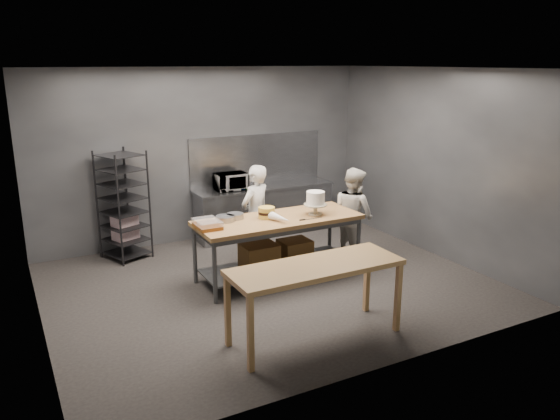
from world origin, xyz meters
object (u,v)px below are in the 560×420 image
object	(u,v)px
work_table	(277,241)
speed_rack	(124,206)
chef_behind	(255,215)
chef_right	(353,214)
layer_cake	(267,213)
frosted_cake_stand	(315,200)
near_counter	(316,272)
microwave	(231,182)

from	to	relation	value
work_table	speed_rack	world-z (taller)	speed_rack
speed_rack	chef_behind	xyz separation A→B (m)	(1.74, -1.22, -0.07)
work_table	speed_rack	size ratio (longest dim) A/B	1.37
speed_rack	chef_right	distance (m)	3.65
chef_behind	layer_cake	distance (m)	0.68
work_table	frosted_cake_stand	xyz separation A→B (m)	(0.57, -0.11, 0.57)
work_table	near_counter	bearing A→B (deg)	-104.06
near_counter	work_table	bearing A→B (deg)	75.94
work_table	microwave	distance (m)	2.06
work_table	chef_right	bearing A→B (deg)	5.27
speed_rack	layer_cake	world-z (taller)	speed_rack
speed_rack	frosted_cake_stand	world-z (taller)	speed_rack
near_counter	microwave	world-z (taller)	microwave
microwave	frosted_cake_stand	size ratio (longest dim) A/B	1.56
chef_behind	frosted_cake_stand	distance (m)	1.06
near_counter	layer_cake	bearing A→B (deg)	80.31
layer_cake	chef_behind	bearing A→B (deg)	79.00
chef_behind	layer_cake	size ratio (longest dim) A/B	6.68
near_counter	frosted_cake_stand	bearing A→B (deg)	58.73
near_counter	frosted_cake_stand	distance (m)	2.01
speed_rack	frosted_cake_stand	distance (m)	3.10
work_table	chef_right	xyz separation A→B (m)	(1.43, 0.13, 0.18)
microwave	layer_cake	xyz separation A→B (m)	(-0.26, -1.93, -0.05)
chef_right	microwave	xyz separation A→B (m)	(-1.30, 1.86, 0.30)
chef_behind	near_counter	bearing A→B (deg)	55.25
near_counter	chef_behind	bearing A→B (deg)	79.98
work_table	near_counter	distance (m)	1.88
microwave	layer_cake	bearing A→B (deg)	-97.77
chef_right	layer_cake	bearing A→B (deg)	86.38
work_table	frosted_cake_stand	size ratio (longest dim) A/B	6.92
chef_right	frosted_cake_stand	size ratio (longest dim) A/B	4.31
speed_rack	microwave	distance (m)	1.90
speed_rack	layer_cake	distance (m)	2.47
frosted_cake_stand	chef_behind	bearing A→B (deg)	125.82
work_table	layer_cake	distance (m)	0.45
chef_right	microwave	size ratio (longest dim) A/B	2.76
near_counter	chef_right	distance (m)	2.70
microwave	layer_cake	size ratio (longest dim) A/B	2.30
work_table	layer_cake	bearing A→B (deg)	154.55
work_table	frosted_cake_stand	distance (m)	0.82
chef_behind	microwave	distance (m)	1.33
chef_right	layer_cake	size ratio (longest dim) A/B	6.34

